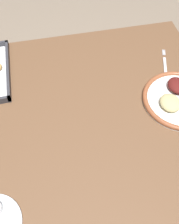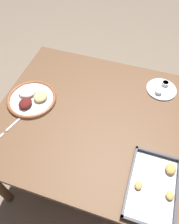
% 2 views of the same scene
% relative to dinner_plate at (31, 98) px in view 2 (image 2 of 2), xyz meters
% --- Properties ---
extents(ground_plane, '(8.00, 8.00, 0.00)m').
position_rel_dinner_plate_xyz_m(ground_plane, '(0.00, 0.37, -0.72)').
color(ground_plane, '#7A6B59').
extents(dining_table, '(1.00, 1.09, 0.70)m').
position_rel_dinner_plate_xyz_m(dining_table, '(0.00, 0.37, -0.11)').
color(dining_table, brown).
rests_on(dining_table, ground_plane).
extents(dinner_plate, '(0.30, 0.30, 0.05)m').
position_rel_dinner_plate_xyz_m(dinner_plate, '(0.00, 0.00, 0.00)').
color(dinner_plate, white).
rests_on(dinner_plate, dining_table).
extents(fork, '(0.21, 0.08, 0.00)m').
position_rel_dinner_plate_xyz_m(fork, '(0.19, -0.01, -0.01)').
color(fork, silver).
rests_on(fork, dining_table).
extents(saucer_plate, '(0.19, 0.19, 0.03)m').
position_rel_dinner_plate_xyz_m(saucer_plate, '(-0.33, 0.75, -0.01)').
color(saucer_plate, silver).
rests_on(saucer_plate, dining_table).
extents(baking_tray, '(0.35, 0.23, 0.04)m').
position_rel_dinner_plate_xyz_m(baking_tray, '(0.30, 0.79, -0.00)').
color(baking_tray, '#333338').
rests_on(baking_tray, dining_table).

